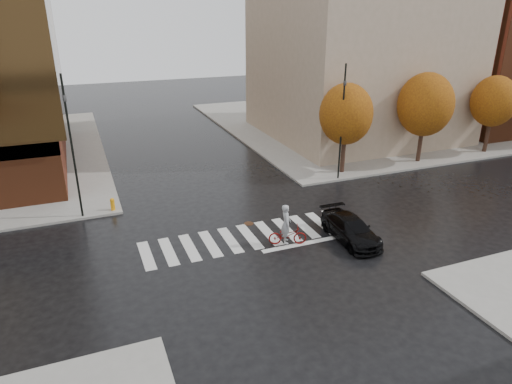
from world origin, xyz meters
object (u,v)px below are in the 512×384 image
Objects in this scene: sedan at (351,229)px; cyclist at (287,231)px; traffic_light_nw at (70,137)px; traffic_light_ne at (342,114)px; fire_hydrant at (112,203)px.

cyclist reaches higher than sedan.
traffic_light_ne is at bearing 85.98° from traffic_light_nw.
traffic_light_ne reaches higher than cyclist.
traffic_light_nw reaches higher than sedan.
sedan is 15.97m from traffic_light_nw.
sedan is at bearing -36.21° from fire_hydrant.
fire_hydrant is (-8.00, 7.50, -0.19)m from cyclist.
sedan reaches higher than fire_hydrant.
cyclist is 12.86m from traffic_light_nw.
traffic_light_nw is at bearing 72.53° from cyclist.
fire_hydrant is at bearing -15.96° from traffic_light_ne.
traffic_light_ne reaches higher than sedan.
traffic_light_nw is 17.25m from traffic_light_ne.
cyclist is at bearing -43.15° from fire_hydrant.
sedan is 5.64× the size of fire_hydrant.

